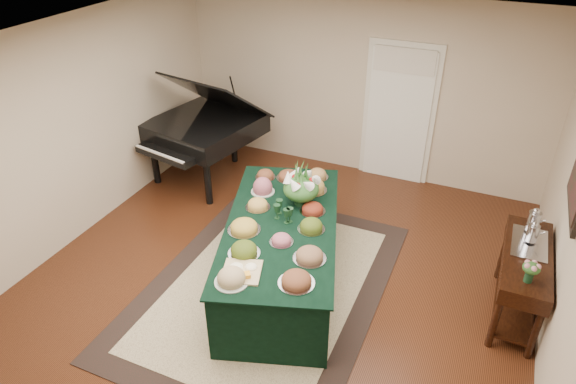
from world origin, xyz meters
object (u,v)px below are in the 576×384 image
at_px(grand_piano, 204,128).
at_px(mahogany_sideboard, 524,268).
at_px(floral_centerpiece, 301,185).
at_px(buffet_table, 282,253).

bearing_deg(grand_piano, mahogany_sideboard, -15.54).
height_order(floral_centerpiece, mahogany_sideboard, floral_centerpiece).
bearing_deg(grand_piano, buffet_table, -40.73).
height_order(floral_centerpiece, grand_piano, grand_piano).
bearing_deg(grand_piano, floral_centerpiece, -32.00).
height_order(buffet_table, mahogany_sideboard, mahogany_sideboard).
xyz_separation_m(floral_centerpiece, grand_piano, (-2.08, 1.30, -0.21)).
distance_m(buffet_table, grand_piano, 2.72).
distance_m(buffet_table, floral_centerpiece, 0.79).
height_order(grand_piano, mahogany_sideboard, grand_piano).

